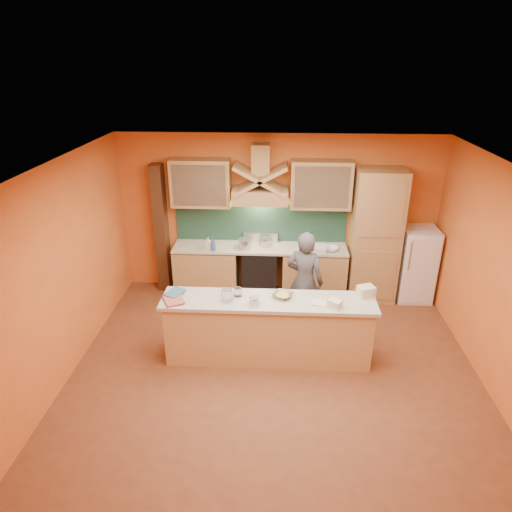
# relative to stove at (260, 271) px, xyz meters

# --- Properties ---
(floor) EXTENTS (5.50, 5.00, 0.01)m
(floor) POSITION_rel_stove_xyz_m (0.30, -2.20, -0.45)
(floor) COLOR brown
(floor) RESTS_ON ground
(ceiling) EXTENTS (5.50, 5.00, 0.01)m
(ceiling) POSITION_rel_stove_xyz_m (0.30, -2.20, 2.35)
(ceiling) COLOR white
(ceiling) RESTS_ON wall_back
(wall_back) EXTENTS (5.50, 0.02, 2.80)m
(wall_back) POSITION_rel_stove_xyz_m (0.30, 0.30, 0.95)
(wall_back) COLOR orange
(wall_back) RESTS_ON floor
(wall_front) EXTENTS (5.50, 0.02, 2.80)m
(wall_front) POSITION_rel_stove_xyz_m (0.30, -4.70, 0.95)
(wall_front) COLOR orange
(wall_front) RESTS_ON floor
(wall_left) EXTENTS (0.02, 5.00, 2.80)m
(wall_left) POSITION_rel_stove_xyz_m (-2.45, -2.20, 0.95)
(wall_left) COLOR orange
(wall_left) RESTS_ON floor
(wall_right) EXTENTS (0.02, 5.00, 2.80)m
(wall_right) POSITION_rel_stove_xyz_m (3.05, -2.20, 0.95)
(wall_right) COLOR orange
(wall_right) RESTS_ON floor
(base_cabinet_left) EXTENTS (1.10, 0.60, 0.86)m
(base_cabinet_left) POSITION_rel_stove_xyz_m (-0.95, 0.00, -0.02)
(base_cabinet_left) COLOR tan
(base_cabinet_left) RESTS_ON floor
(base_cabinet_right) EXTENTS (1.10, 0.60, 0.86)m
(base_cabinet_right) POSITION_rel_stove_xyz_m (0.95, 0.00, -0.02)
(base_cabinet_right) COLOR tan
(base_cabinet_right) RESTS_ON floor
(counter_top) EXTENTS (3.00, 0.62, 0.04)m
(counter_top) POSITION_rel_stove_xyz_m (-0.00, 0.00, 0.45)
(counter_top) COLOR beige
(counter_top) RESTS_ON base_cabinet_left
(stove) EXTENTS (0.60, 0.58, 0.90)m
(stove) POSITION_rel_stove_xyz_m (0.00, 0.00, 0.00)
(stove) COLOR black
(stove) RESTS_ON floor
(backsplash) EXTENTS (3.00, 0.03, 0.70)m
(backsplash) POSITION_rel_stove_xyz_m (-0.00, 0.28, 0.80)
(backsplash) COLOR #1A3A2E
(backsplash) RESTS_ON wall_back
(range_hood) EXTENTS (0.92, 0.50, 0.24)m
(range_hood) POSITION_rel_stove_xyz_m (0.00, 0.05, 1.37)
(range_hood) COLOR tan
(range_hood) RESTS_ON wall_back
(hood_chimney) EXTENTS (0.30, 0.30, 0.50)m
(hood_chimney) POSITION_rel_stove_xyz_m (0.00, 0.15, 1.95)
(hood_chimney) COLOR tan
(hood_chimney) RESTS_ON wall_back
(upper_cabinet_left) EXTENTS (1.00, 0.35, 0.80)m
(upper_cabinet_left) POSITION_rel_stove_xyz_m (-1.00, 0.12, 1.55)
(upper_cabinet_left) COLOR tan
(upper_cabinet_left) RESTS_ON wall_back
(upper_cabinet_right) EXTENTS (1.00, 0.35, 0.80)m
(upper_cabinet_right) POSITION_rel_stove_xyz_m (1.00, 0.12, 1.55)
(upper_cabinet_right) COLOR tan
(upper_cabinet_right) RESTS_ON wall_back
(pantry_column) EXTENTS (0.80, 0.60, 2.30)m
(pantry_column) POSITION_rel_stove_xyz_m (1.95, 0.00, 0.70)
(pantry_column) COLOR tan
(pantry_column) RESTS_ON floor
(fridge) EXTENTS (0.58, 0.60, 1.30)m
(fridge) POSITION_rel_stove_xyz_m (2.70, 0.00, 0.20)
(fridge) COLOR white
(fridge) RESTS_ON floor
(trim_column_left) EXTENTS (0.20, 0.30, 2.30)m
(trim_column_left) POSITION_rel_stove_xyz_m (-1.75, 0.15, 0.70)
(trim_column_left) COLOR #472816
(trim_column_left) RESTS_ON floor
(island_body) EXTENTS (2.80, 0.55, 0.88)m
(island_body) POSITION_rel_stove_xyz_m (0.20, -1.90, -0.01)
(island_body) COLOR tan
(island_body) RESTS_ON floor
(island_top) EXTENTS (2.90, 0.62, 0.05)m
(island_top) POSITION_rel_stove_xyz_m (0.20, -1.90, 0.47)
(island_top) COLOR beige
(island_top) RESTS_ON island_body
(person) EXTENTS (0.68, 0.56, 1.60)m
(person) POSITION_rel_stove_xyz_m (0.73, -1.04, 0.35)
(person) COLOR #4C4C51
(person) RESTS_ON floor
(pot_large) EXTENTS (0.26, 0.26, 0.16)m
(pot_large) POSITION_rel_stove_xyz_m (-0.25, -0.07, 0.53)
(pot_large) COLOR #B5B6BC
(pot_large) RESTS_ON stove
(pot_small) EXTENTS (0.29, 0.29, 0.15)m
(pot_small) POSITION_rel_stove_xyz_m (0.08, 0.04, 0.53)
(pot_small) COLOR silver
(pot_small) RESTS_ON stove
(soap_bottle_a) EXTENTS (0.11, 0.12, 0.20)m
(soap_bottle_a) POSITION_rel_stove_xyz_m (-0.88, -0.14, 0.57)
(soap_bottle_a) COLOR silver
(soap_bottle_a) RESTS_ON counter_top
(soap_bottle_b) EXTENTS (0.13, 0.13, 0.24)m
(soap_bottle_b) POSITION_rel_stove_xyz_m (-0.78, -0.23, 0.59)
(soap_bottle_b) COLOR #365D94
(soap_bottle_b) RESTS_ON counter_top
(bowl_back) EXTENTS (0.28, 0.28, 0.07)m
(bowl_back) POSITION_rel_stove_xyz_m (1.22, -0.12, 0.51)
(bowl_back) COLOR silver
(bowl_back) RESTS_ON counter_top
(dish_rack) EXTENTS (0.34, 0.30, 0.11)m
(dish_rack) POSITION_rel_stove_xyz_m (0.99, -0.18, 0.52)
(dish_rack) COLOR silver
(dish_rack) RESTS_ON counter_top
(book_lower) EXTENTS (0.36, 0.40, 0.03)m
(book_lower) POSITION_rel_stove_xyz_m (-1.18, -2.06, 0.51)
(book_lower) COLOR #C05344
(book_lower) RESTS_ON island_top
(book_upper) EXTENTS (0.30, 0.34, 0.02)m
(book_upper) POSITION_rel_stove_xyz_m (-1.18, -1.79, 0.53)
(book_upper) COLOR #3C6A85
(book_upper) RESTS_ON island_top
(jar_large) EXTENTS (0.17, 0.17, 0.16)m
(jar_large) POSITION_rel_stove_xyz_m (-0.35, -1.96, 0.58)
(jar_large) COLOR white
(jar_large) RESTS_ON island_top
(jar_small) EXTENTS (0.12, 0.12, 0.12)m
(jar_small) POSITION_rel_stove_xyz_m (-0.22, -1.82, 0.56)
(jar_small) COLOR silver
(jar_small) RESTS_ON island_top
(kitchen_scale) EXTENTS (0.14, 0.14, 0.11)m
(kitchen_scale) POSITION_rel_stove_xyz_m (0.02, -2.06, 0.55)
(kitchen_scale) COLOR white
(kitchen_scale) RESTS_ON island_top
(mixing_bowl) EXTENTS (0.34, 0.34, 0.06)m
(mixing_bowl) POSITION_rel_stove_xyz_m (0.39, -1.83, 0.53)
(mixing_bowl) COLOR white
(mixing_bowl) RESTS_ON island_top
(cloth) EXTENTS (0.25, 0.21, 0.01)m
(cloth) POSITION_rel_stove_xyz_m (0.88, -1.96, 0.50)
(cloth) COLOR beige
(cloth) RESTS_ON island_top
(grocery_bag_a) EXTENTS (0.27, 0.24, 0.14)m
(grocery_bag_a) POSITION_rel_stove_xyz_m (1.53, -1.72, 0.57)
(grocery_bag_a) COLOR beige
(grocery_bag_a) RESTS_ON island_top
(grocery_bag_b) EXTENTS (0.22, 0.21, 0.11)m
(grocery_bag_b) POSITION_rel_stove_xyz_m (1.07, -2.06, 0.55)
(grocery_bag_b) COLOR beige
(grocery_bag_b) RESTS_ON island_top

